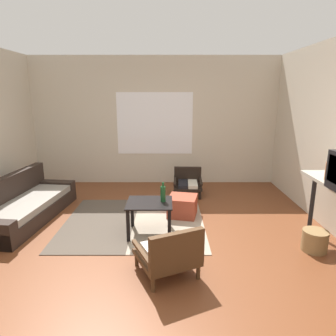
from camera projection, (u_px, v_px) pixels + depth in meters
ground_plane at (147, 250)px, 3.78m from camera, size 7.80×7.80×0.00m
far_wall_with_window at (156, 122)px, 6.42m from camera, size 5.60×0.13×2.70m
area_rug at (135, 222)px, 4.60m from camera, size 2.12×1.95×0.01m
couch at (25, 206)px, 4.67m from camera, size 0.96×2.05×0.69m
coffee_table at (151, 209)px, 4.13m from camera, size 0.63×0.55×0.48m
armchair_by_window at (189, 182)px, 5.84m from camera, size 0.57×0.57×0.51m
armchair_striped_foreground at (170, 253)px, 3.18m from camera, size 0.79×0.80×0.60m
ottoman_orange at (183, 206)px, 4.80m from camera, size 0.52×0.52×0.33m
glass_bottle at (164, 194)px, 4.11m from camera, size 0.07×0.07×0.28m
wicker_basket at (316, 241)px, 3.74m from camera, size 0.31×0.31×0.27m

